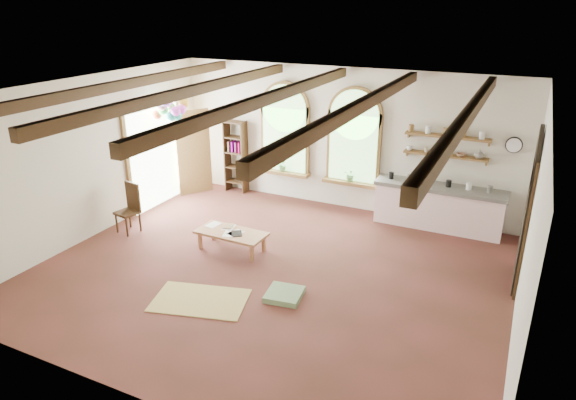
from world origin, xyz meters
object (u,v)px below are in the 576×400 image
Objects in this scene: coffee_table at (231,234)px; side_chair at (129,218)px; balloon_cluster at (170,107)px; kitchen_counter at (438,207)px.

side_chair is (-2.38, -0.18, -0.04)m from coffee_table.
balloon_cluster reaches higher than side_chair.
balloon_cluster is at bearing 88.17° from side_chair.
side_chair is at bearing -91.83° from balloon_cluster.
coffee_table is 1.21× the size of balloon_cluster.
kitchen_counter is 1.95× the size of coffee_table.
side_chair is at bearing -152.66° from kitchen_counter.
kitchen_counter is 2.58× the size of side_chair.
coffee_table is 2.39m from side_chair.
kitchen_counter is 4.38m from coffee_table.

